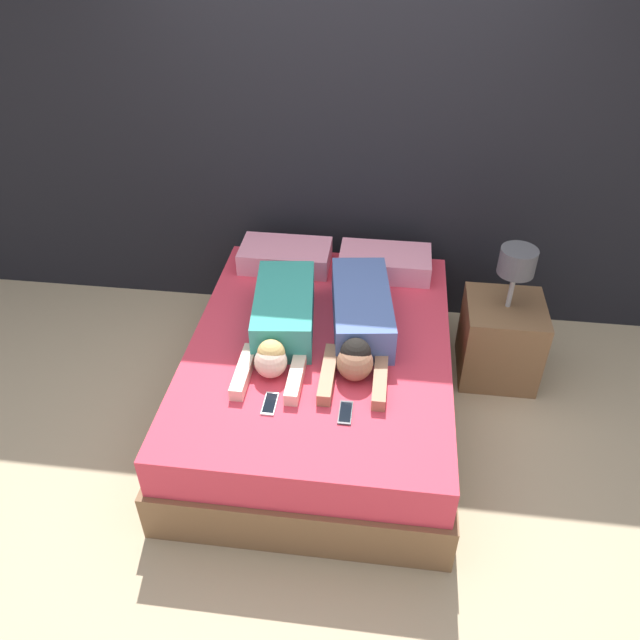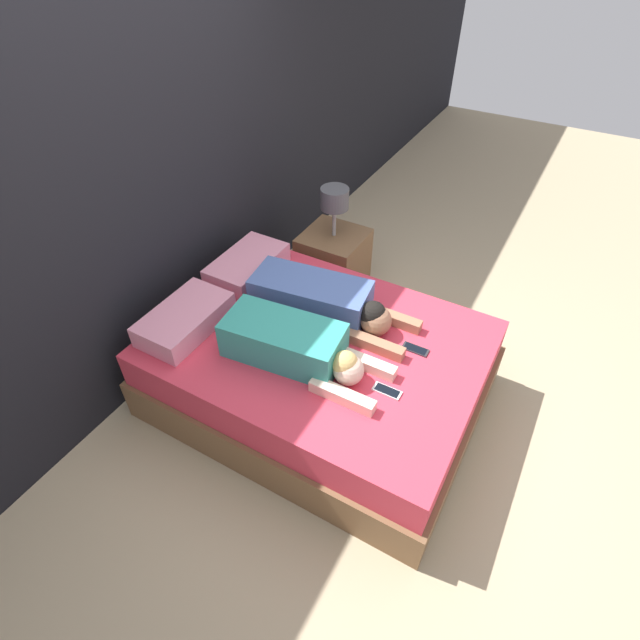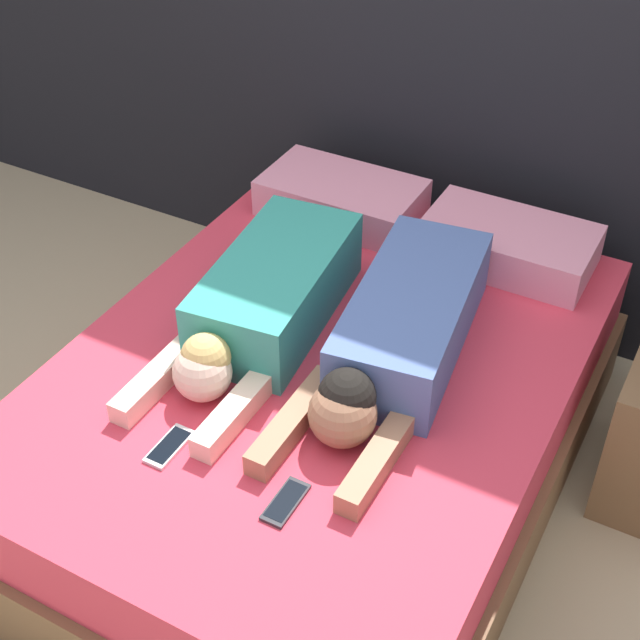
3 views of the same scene
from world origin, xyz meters
TOP-DOWN VIEW (x-y plane):
  - ground_plane at (0.00, 0.00)m, footprint 12.00×12.00m
  - wall_back at (0.00, 1.15)m, footprint 12.00×0.06m
  - bed at (0.00, 0.00)m, footprint 1.52×2.00m
  - pillow_head_left at (-0.33, 0.77)m, footprint 0.59×0.34m
  - pillow_head_right at (0.33, 0.77)m, footprint 0.59×0.34m
  - person_left at (-0.22, 0.04)m, footprint 0.40×1.01m
  - person_right at (0.22, 0.09)m, footprint 0.42×1.10m
  - cell_phone_left at (-0.19, -0.53)m, footprint 0.07×0.16m
  - cell_phone_right at (0.19, -0.54)m, footprint 0.07×0.16m
  - nightstand at (1.09, 0.49)m, footprint 0.48×0.48m

SIDE VIEW (x-z plane):
  - ground_plane at x=0.00m, z-range 0.00..0.00m
  - bed at x=0.00m, z-range 0.00..0.54m
  - nightstand at x=1.09m, z-range -0.16..0.76m
  - cell_phone_left at x=-0.19m, z-range 0.54..0.55m
  - cell_phone_right at x=0.19m, z-range 0.54..0.55m
  - pillow_head_left at x=-0.33m, z-range 0.54..0.68m
  - pillow_head_right at x=0.33m, z-range 0.54..0.68m
  - person_right at x=0.22m, z-range 0.54..0.76m
  - person_left at x=-0.22m, z-range 0.53..0.76m
  - wall_back at x=0.00m, z-range 0.00..2.60m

